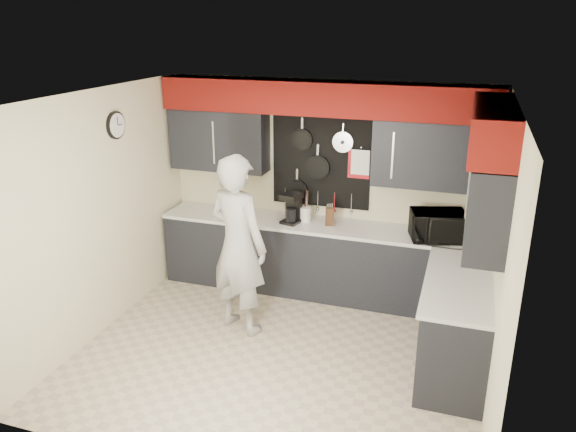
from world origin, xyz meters
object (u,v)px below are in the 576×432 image
(utensil_crock, at_px, (305,214))
(coffee_maker, at_px, (292,207))
(person, at_px, (238,245))
(knife_block, at_px, (330,216))
(microwave, at_px, (438,226))

(utensil_crock, distance_m, coffee_maker, 0.19)
(utensil_crock, bearing_deg, coffee_maker, -152.64)
(coffee_maker, bearing_deg, person, -90.78)
(knife_block, distance_m, person, 1.30)
(utensil_crock, bearing_deg, person, -110.14)
(person, bearing_deg, microwave, -133.32)
(coffee_maker, bearing_deg, microwave, 12.11)
(microwave, bearing_deg, utensil_crock, 159.38)
(microwave, xyz_separation_m, coffee_maker, (-1.72, 0.04, 0.03))
(microwave, xyz_separation_m, knife_block, (-1.26, 0.08, -0.06))
(knife_block, xyz_separation_m, person, (-0.73, -1.08, -0.04))
(microwave, height_order, coffee_maker, coffee_maker)
(microwave, height_order, utensil_crock, microwave)
(microwave, bearing_deg, person, -169.46)
(knife_block, xyz_separation_m, utensil_crock, (-0.31, 0.04, -0.02))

